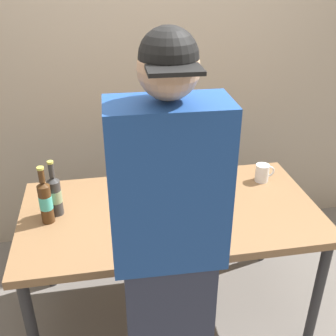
# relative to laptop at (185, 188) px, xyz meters

# --- Properties ---
(ground_plane) EXTENTS (8.00, 8.00, 0.00)m
(ground_plane) POSITION_rel_laptop_xyz_m (-0.11, -0.13, -0.79)
(ground_plane) COLOR slate
(ground_plane) RESTS_ON ground
(desk) EXTENTS (1.58, 0.84, 0.75)m
(desk) POSITION_rel_laptop_xyz_m (-0.11, -0.13, -0.11)
(desk) COLOR olive
(desk) RESTS_ON ground
(laptop) EXTENTS (0.36, 0.32, 0.21)m
(laptop) POSITION_rel_laptop_xyz_m (0.00, 0.00, 0.00)
(laptop) COLOR black
(laptop) RESTS_ON desk
(beer_bottle_brown) EXTENTS (0.07, 0.07, 0.31)m
(beer_bottle_brown) POSITION_rel_laptop_xyz_m (-0.70, -0.07, 0.07)
(beer_bottle_brown) COLOR #333333
(beer_bottle_brown) RESTS_ON desk
(beer_bottle_amber) EXTENTS (0.07, 0.07, 0.31)m
(beer_bottle_amber) POSITION_rel_laptop_xyz_m (-0.74, -0.13, 0.08)
(beer_bottle_amber) COLOR #472B14
(beer_bottle_amber) RESTS_ON desk
(person_figure) EXTENTS (0.41, 0.27, 1.78)m
(person_figure) POSITION_rel_laptop_xyz_m (-0.23, -0.75, 0.11)
(person_figure) COLOR #2D3347
(person_figure) RESTS_ON ground
(coffee_mug) EXTENTS (0.12, 0.08, 0.11)m
(coffee_mug) POSITION_rel_laptop_xyz_m (0.49, 0.08, 0.01)
(coffee_mug) COLOR white
(coffee_mug) RESTS_ON desk
(back_wall) EXTENTS (6.00, 0.10, 2.60)m
(back_wall) POSITION_rel_laptop_xyz_m (-0.11, 0.80, 0.51)
(back_wall) COLOR tan
(back_wall) RESTS_ON ground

